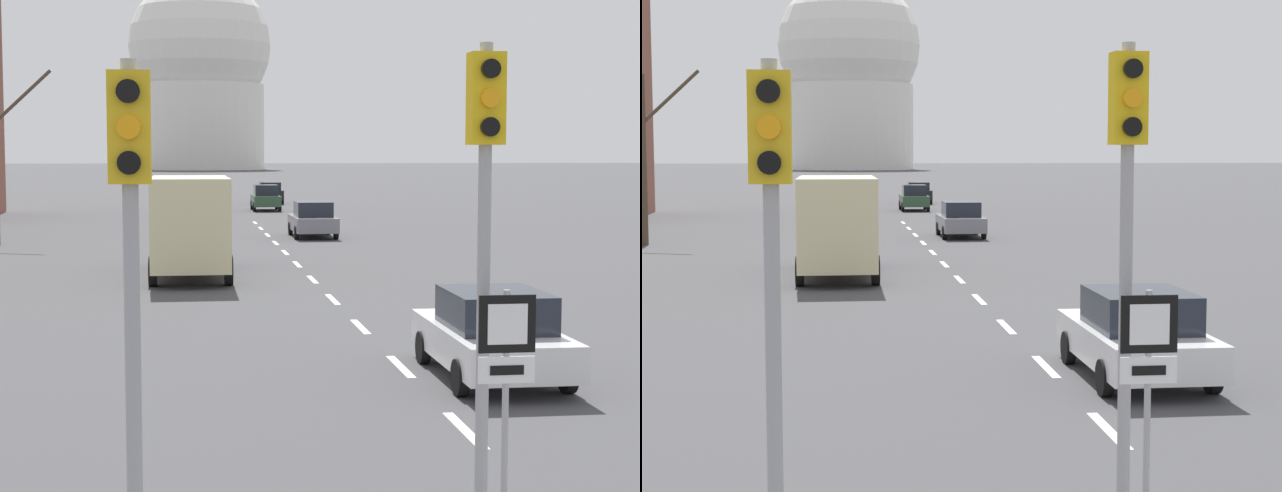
% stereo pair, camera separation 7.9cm
% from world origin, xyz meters
% --- Properties ---
extents(lane_stripe_1, '(0.16, 2.00, 0.01)m').
position_xyz_m(lane_stripe_1, '(0.00, 8.66, 0.00)').
color(lane_stripe_1, silver).
rests_on(lane_stripe_1, ground_plane).
extents(lane_stripe_2, '(0.16, 2.00, 0.01)m').
position_xyz_m(lane_stripe_2, '(0.00, 13.16, 0.00)').
color(lane_stripe_2, silver).
rests_on(lane_stripe_2, ground_plane).
extents(lane_stripe_3, '(0.16, 2.00, 0.01)m').
position_xyz_m(lane_stripe_3, '(0.00, 17.66, 0.00)').
color(lane_stripe_3, silver).
rests_on(lane_stripe_3, ground_plane).
extents(lane_stripe_4, '(0.16, 2.00, 0.01)m').
position_xyz_m(lane_stripe_4, '(0.00, 22.16, 0.00)').
color(lane_stripe_4, silver).
rests_on(lane_stripe_4, ground_plane).
extents(lane_stripe_5, '(0.16, 2.00, 0.01)m').
position_xyz_m(lane_stripe_5, '(0.00, 26.66, 0.00)').
color(lane_stripe_5, silver).
rests_on(lane_stripe_5, ground_plane).
extents(lane_stripe_6, '(0.16, 2.00, 0.01)m').
position_xyz_m(lane_stripe_6, '(0.00, 31.16, 0.00)').
color(lane_stripe_6, silver).
rests_on(lane_stripe_6, ground_plane).
extents(lane_stripe_7, '(0.16, 2.00, 0.01)m').
position_xyz_m(lane_stripe_7, '(0.00, 35.66, 0.00)').
color(lane_stripe_7, silver).
rests_on(lane_stripe_7, ground_plane).
extents(lane_stripe_8, '(0.16, 2.00, 0.01)m').
position_xyz_m(lane_stripe_8, '(0.00, 40.16, 0.00)').
color(lane_stripe_8, silver).
rests_on(lane_stripe_8, ground_plane).
extents(lane_stripe_9, '(0.16, 2.00, 0.01)m').
position_xyz_m(lane_stripe_9, '(0.00, 44.66, 0.00)').
color(lane_stripe_9, silver).
rests_on(lane_stripe_9, ground_plane).
extents(lane_stripe_10, '(0.16, 2.00, 0.01)m').
position_xyz_m(lane_stripe_10, '(0.00, 49.16, 0.00)').
color(lane_stripe_10, silver).
rests_on(lane_stripe_10, ground_plane).
extents(lane_stripe_11, '(0.16, 2.00, 0.01)m').
position_xyz_m(lane_stripe_11, '(0.00, 53.66, 0.00)').
color(lane_stripe_11, silver).
rests_on(lane_stripe_11, ground_plane).
extents(traffic_signal_centre_tall, '(0.36, 0.34, 5.01)m').
position_xyz_m(traffic_signal_centre_tall, '(-0.72, 5.29, 3.50)').
color(traffic_signal_centre_tall, '#9E9EA3').
rests_on(traffic_signal_centre_tall, ground_plane).
extents(traffic_signal_near_left, '(0.36, 0.34, 4.66)m').
position_xyz_m(traffic_signal_near_left, '(-4.32, 3.64, 3.26)').
color(traffic_signal_near_left, '#9E9EA3').
rests_on(traffic_signal_near_left, ground_plane).
extents(route_sign_post, '(0.60, 0.08, 2.46)m').
position_xyz_m(route_sign_post, '(-0.58, 4.92, 1.68)').
color(route_sign_post, '#9E9EA3').
rests_on(route_sign_post, ground_plane).
extents(sedan_near_left, '(1.87, 4.27, 1.74)m').
position_xyz_m(sedan_near_left, '(1.54, 66.15, 0.86)').
color(sedan_near_left, '#2D4C33').
rests_on(sedan_near_left, ground_plane).
extents(sedan_near_right, '(1.97, 4.47, 1.65)m').
position_xyz_m(sedan_near_right, '(1.98, 43.11, 0.82)').
color(sedan_near_right, slate).
rests_on(sedan_near_right, ground_plane).
extents(sedan_mid_centre, '(1.91, 4.29, 1.65)m').
position_xyz_m(sedan_mid_centre, '(2.59, 76.10, 0.84)').
color(sedan_mid_centre, black).
rests_on(sedan_mid_centre, ground_plane).
extents(sedan_far_left, '(1.96, 4.30, 1.54)m').
position_xyz_m(sedan_far_left, '(1.36, 11.98, 0.77)').
color(sedan_far_left, silver).
rests_on(sedan_far_left, ground_plane).
extents(delivery_truck, '(2.44, 7.20, 3.14)m').
position_xyz_m(delivery_truck, '(-3.71, 27.78, 1.70)').
color(delivery_truck, '#333842').
rests_on(delivery_truck, ground_plane).
extents(capitol_dome, '(33.27, 33.27, 47.00)m').
position_xyz_m(capitol_dome, '(0.00, 249.41, 22.89)').
color(capitol_dome, silver).
rests_on(capitol_dome, ground_plane).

